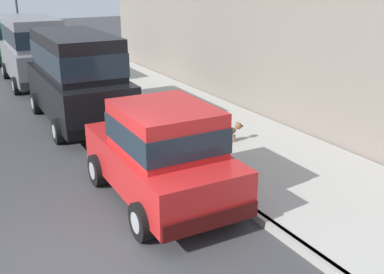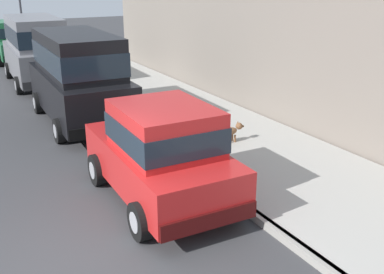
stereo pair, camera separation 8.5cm
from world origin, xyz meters
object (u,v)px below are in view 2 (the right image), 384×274
(car_grey_van, at_px, (36,47))
(dog_brown, at_px, (231,131))
(car_green_sedan, at_px, (14,40))
(car_red_hatchback, at_px, (161,152))
(car_black_van, at_px, (78,74))

(car_grey_van, height_order, dog_brown, car_grey_van)
(car_green_sedan, height_order, dog_brown, car_green_sedan)
(car_red_hatchback, bearing_deg, dog_brown, 32.62)
(car_green_sedan, bearing_deg, car_black_van, -90.00)
(car_red_hatchback, distance_m, car_green_sedan, 16.92)
(car_red_hatchback, relative_size, car_grey_van, 0.77)
(car_red_hatchback, bearing_deg, car_green_sedan, 89.77)
(car_black_van, distance_m, car_green_sedan, 11.39)
(car_grey_van, distance_m, car_green_sedan, 5.71)
(car_black_van, relative_size, dog_brown, 6.55)
(car_grey_van, bearing_deg, car_black_van, -89.57)
(dog_brown, bearing_deg, car_red_hatchback, -147.38)
(car_red_hatchback, height_order, dog_brown, car_red_hatchback)
(car_black_van, height_order, car_grey_van, same)
(car_red_hatchback, bearing_deg, car_grey_van, 89.88)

